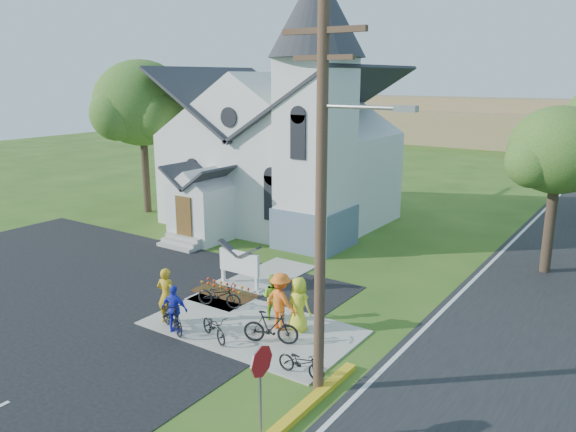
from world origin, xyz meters
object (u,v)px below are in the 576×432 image
Objects in this scene: bike_2 at (214,327)px; cyclist_3 at (281,301)px; cyclist_0 at (167,295)px; cyclist_2 at (175,309)px; bike_4 at (301,362)px; utility_pole at (323,193)px; bike_0 at (219,295)px; cyclist_1 at (273,297)px; bike_1 at (172,315)px; stop_sign at (261,374)px; bike_3 at (271,327)px; church_sign at (239,263)px; cyclist_4 at (299,304)px.

cyclist_3 is (1.30, 1.83, 0.56)m from bike_2.
cyclist_2 is (0.76, -0.39, -0.16)m from cyclist_0.
bike_2 is 3.52m from bike_4.
bike_0 is at bearing 155.46° from utility_pole.
cyclist_1 reaches higher than bike_2.
bike_1 is 1.15× the size of bike_2.
bike_1 is 0.93× the size of cyclist_3.
cyclist_1 is (-3.67, 2.93, -4.55)m from utility_pole.
stop_sign reaches higher than bike_1.
bike_1 is 1.01× the size of bike_3.
church_sign reaches higher than cyclist_2.
utility_pole is 4.03× the size of stop_sign.
church_sign is at bearing 52.39° from bike_2.
utility_pole is 5.03m from bike_4.
bike_2 is at bearing 171.78° from utility_pole.
cyclist_1 reaches higher than bike_1.
bike_4 is (1.85, -1.12, -0.13)m from bike_3.
cyclist_0 reaches higher than bike_0.
cyclist_0 reaches higher than bike_2.
church_sign reaches higher than bike_4.
cyclist_2 is 3.25m from bike_3.
utility_pole is 4.52m from stop_sign.
church_sign is 1.14× the size of cyclist_3.
cyclist_0 is 1.08× the size of bike_1.
cyclist_3 is at bearing -167.24° from cyclist_0.
bike_2 is at bearing 54.67° from cyclist_4.
church_sign is 7.28m from bike_4.
cyclist_4 is at bearing -168.00° from cyclist_0.
stop_sign is at bearing -92.71° from bike_1.
cyclist_3 is (3.56, -2.25, -0.01)m from church_sign.
church_sign reaches higher than bike_3.
bike_4 is (2.20, -2.15, -0.57)m from cyclist_3.
bike_2 is 0.81× the size of cyclist_3.
cyclist_0 is 1.10× the size of bike_3.
utility_pole is 5.72m from cyclist_4.
cyclist_3 is 1.10× the size of bike_3.
utility_pole is 5.85m from cyclist_3.
cyclist_2 is at bearing 176.99° from utility_pole.
cyclist_0 is at bearing -40.97° from cyclist_2.
bike_3 is (3.04, 1.12, -0.27)m from cyclist_2.
bike_3 is (-2.65, 1.42, -4.82)m from utility_pole.
stop_sign is 1.64× the size of bike_4.
cyclist_1 is at bearing 123.62° from stop_sign.
bike_2 reaches higher than bike_4.
stop_sign reaches higher than bike_3.
bike_3 is at bearing -173.38° from cyclist_2.
cyclist_1 is at bearing -15.42° from bike_1.
stop_sign reaches higher than church_sign.
cyclist_4 is (4.13, -2.03, -0.06)m from church_sign.
bike_0 is at bearing -99.29° from cyclist_2.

